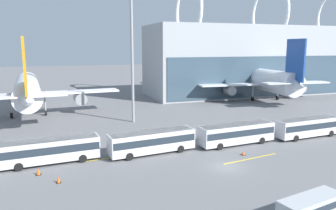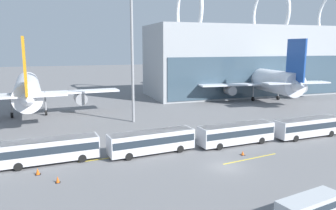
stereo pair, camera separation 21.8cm
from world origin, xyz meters
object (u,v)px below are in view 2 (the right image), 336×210
(shuttle_bus_1, at_px, (50,149))
(shuttle_bus_4, at_px, (308,126))
(shuttle_bus_2, at_px, (152,140))
(traffic_cone_0, at_px, (58,180))
(traffic_cone_2, at_px, (243,153))
(traffic_cone_1, at_px, (38,171))
(floodlight_mast, at_px, (131,15))
(airliner_at_gate_near, at_px, (28,90))
(shuttle_bus_3, at_px, (236,133))
(service_van_foreground, at_px, (309,208))
(airliner_at_gate_far, at_px, (264,80))

(shuttle_bus_1, distance_m, shuttle_bus_4, 38.31)
(shuttle_bus_2, bearing_deg, traffic_cone_0, -159.98)
(shuttle_bus_4, xyz_separation_m, traffic_cone_2, (-14.35, -4.30, -1.51))
(traffic_cone_1, bearing_deg, floodlight_mast, 53.97)
(shuttle_bus_2, distance_m, floodlight_mast, 26.25)
(airliner_at_gate_near, distance_m, shuttle_bus_3, 43.63)
(shuttle_bus_1, distance_m, traffic_cone_1, 3.96)
(shuttle_bus_1, relative_size, service_van_foreground, 1.90)
(traffic_cone_2, bearing_deg, airliner_at_gate_far, 52.02)
(traffic_cone_0, xyz_separation_m, traffic_cone_1, (-2.10, 3.03, 0.03))
(service_van_foreground, bearing_deg, shuttle_bus_3, 64.19)
(traffic_cone_1, bearing_deg, shuttle_bus_1, 68.69)
(shuttle_bus_1, bearing_deg, traffic_cone_0, -87.89)
(shuttle_bus_4, bearing_deg, service_van_foreground, -135.15)
(shuttle_bus_3, bearing_deg, floodlight_mast, 114.97)
(service_van_foreground, bearing_deg, shuttle_bus_2, 97.96)
(airliner_at_gate_near, height_order, shuttle_bus_2, airliner_at_gate_near)
(airliner_at_gate_near, distance_m, shuttle_bus_1, 31.40)
(shuttle_bus_4, distance_m, floodlight_mast, 35.41)
(shuttle_bus_1, distance_m, floodlight_mast, 29.68)
(service_van_foreground, distance_m, traffic_cone_1, 27.93)
(shuttle_bus_4, xyz_separation_m, floodlight_mast, (-23.66, 19.29, 17.95))
(airliner_at_gate_near, relative_size, shuttle_bus_1, 3.13)
(airliner_at_gate_near, height_order, shuttle_bus_1, airliner_at_gate_near)
(shuttle_bus_2, distance_m, traffic_cone_2, 12.16)
(floodlight_mast, height_order, traffic_cone_2, floodlight_mast)
(airliner_at_gate_far, distance_m, shuttle_bus_2, 52.79)
(shuttle_bus_2, height_order, traffic_cone_1, shuttle_bus_2)
(airliner_at_gate_near, distance_m, traffic_cone_2, 46.09)
(airliner_at_gate_far, bearing_deg, floodlight_mast, 115.32)
(shuttle_bus_2, distance_m, shuttle_bus_3, 12.77)
(airliner_at_gate_near, bearing_deg, shuttle_bus_1, -175.68)
(shuttle_bus_2, height_order, traffic_cone_0, shuttle_bus_2)
(traffic_cone_2, bearing_deg, shuttle_bus_3, 70.43)
(floodlight_mast, bearing_deg, shuttle_bus_1, -128.30)
(airliner_at_gate_near, bearing_deg, traffic_cone_1, -178.71)
(airliner_at_gate_near, height_order, traffic_cone_1, airliner_at_gate_near)
(shuttle_bus_1, bearing_deg, traffic_cone_1, -115.88)
(airliner_at_gate_far, bearing_deg, shuttle_bus_4, 160.76)
(shuttle_bus_3, relative_size, service_van_foreground, 1.90)
(service_van_foreground, distance_m, floodlight_mast, 44.43)
(floodlight_mast, bearing_deg, shuttle_bus_3, -60.34)
(shuttle_bus_3, bearing_deg, shuttle_bus_1, 174.00)
(shuttle_bus_4, height_order, traffic_cone_2, shuttle_bus_4)
(airliner_at_gate_far, xyz_separation_m, traffic_cone_0, (-52.77, -39.30, -5.10))
(shuttle_bus_2, bearing_deg, traffic_cone_1, -174.63)
(service_van_foreground, bearing_deg, floodlight_mast, 86.71)
(shuttle_bus_4, height_order, service_van_foreground, shuttle_bus_4)
(shuttle_bus_1, relative_size, shuttle_bus_2, 1.00)
(shuttle_bus_3, xyz_separation_m, floodlight_mast, (-10.89, 19.13, 17.95))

